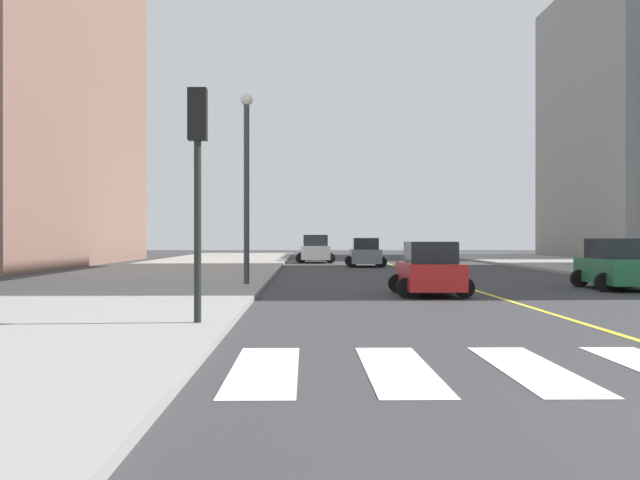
{
  "coord_description": "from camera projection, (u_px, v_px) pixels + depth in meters",
  "views": [
    {
      "loc": [
        -5.75,
        -6.36,
        1.77
      ],
      "look_at": [
        -5.12,
        27.29,
        1.7
      ],
      "focal_mm": 43.37,
      "sensor_mm": 36.0,
      "label": 1
    }
  ],
  "objects": [
    {
      "name": "street_lamp",
      "position": [
        247.0,
        170.0,
        27.51
      ],
      "size": [
        0.44,
        0.44,
        6.79
      ],
      "color": "#38383D",
      "rests_on": "sidewalk_kerb_west"
    },
    {
      "name": "car_green_third",
      "position": [
        617.0,
        266.0,
        26.75
      ],
      "size": [
        2.51,
        3.98,
        1.76
      ],
      "rotation": [
        0.0,
        0.0,
        3.12
      ],
      "color": "#236B42",
      "rests_on": "ground"
    },
    {
      "name": "lane_divider_paint",
      "position": [
        401.0,
        268.0,
        46.46
      ],
      "size": [
        0.16,
        80.0,
        0.01
      ],
      "primitive_type": "cube",
      "color": "yellow",
      "rests_on": "ground"
    },
    {
      "name": "car_red_nearest",
      "position": [
        430.0,
        270.0,
        23.87
      ],
      "size": [
        2.35,
        3.74,
        1.67
      ],
      "rotation": [
        0.0,
        0.0,
        -0.01
      ],
      "color": "red",
      "rests_on": "ground"
    },
    {
      "name": "sidewalk_kerb_west",
      "position": [
        116.0,
        288.0,
        26.24
      ],
      "size": [
        10.0,
        120.0,
        0.15
      ],
      "primitive_type": "cube",
      "color": "gray",
      "rests_on": "ground"
    },
    {
      "name": "traffic_light_far_corner",
      "position": [
        198.0,
        157.0,
        14.83
      ],
      "size": [
        0.36,
        0.41,
        4.5
      ],
      "color": "black",
      "rests_on": "sidewalk_kerb_west"
    },
    {
      "name": "car_gray_fourth",
      "position": [
        365.0,
        253.0,
        48.16
      ],
      "size": [
        2.56,
        4.05,
        1.79
      ],
      "rotation": [
        0.0,
        0.0,
        -0.02
      ],
      "color": "slate",
      "rests_on": "ground"
    },
    {
      "name": "car_white_second",
      "position": [
        315.0,
        250.0,
        55.92
      ],
      "size": [
        2.83,
        4.53,
        2.02
      ],
      "rotation": [
        0.0,
        0.0,
        -0.0
      ],
      "color": "silver",
      "rests_on": "ground"
    }
  ]
}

